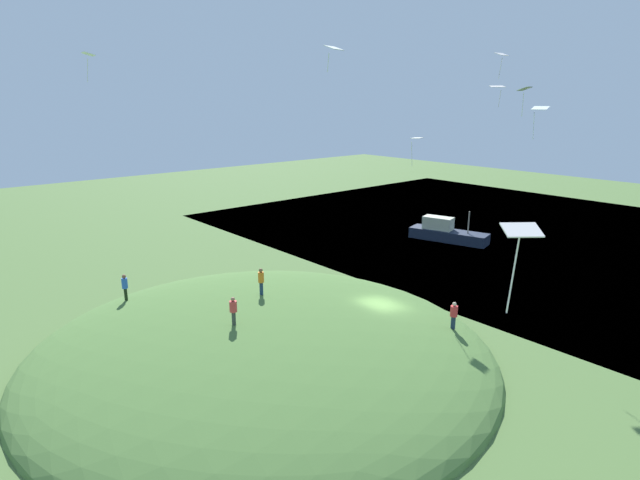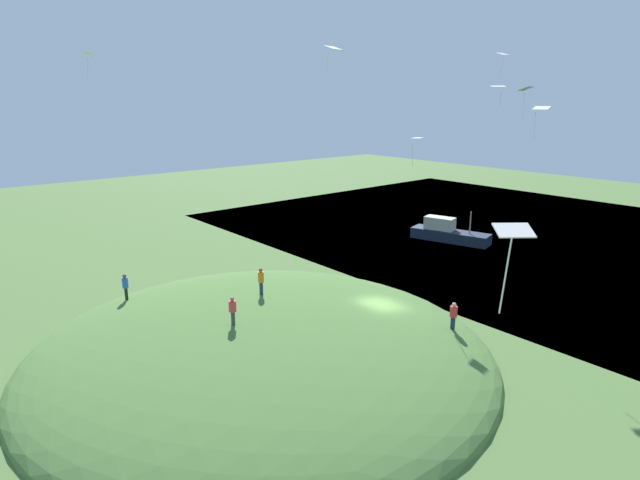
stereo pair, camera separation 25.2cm
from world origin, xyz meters
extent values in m
plane|color=#4C6B35|center=(0.00, 0.00, 0.00)|extent=(160.00, 160.00, 0.00)
cube|color=#314B76|center=(-31.06, 0.00, -0.20)|extent=(51.06, 80.00, 0.40)
ellipsoid|color=#496D33|center=(7.91, -2.39, 0.00)|extent=(26.92, 27.59, 4.29)
cube|color=#182133|center=(-21.37, -10.04, 0.56)|extent=(4.23, 8.48, 1.13)
cube|color=#B0B599|center=(-21.05, -11.23, 1.79)|extent=(2.27, 3.37, 1.32)
cylinder|color=gray|center=(-21.90, -8.06, 2.29)|extent=(0.14, 0.14, 2.32)
cube|color=#333B33|center=(9.53, -2.71, 2.53)|extent=(0.14, 0.24, 0.80)
cylinder|color=#CD3B38|center=(9.53, -2.71, 3.24)|extent=(0.44, 0.44, 0.63)
sphere|color=#9F694F|center=(9.53, -2.71, 3.68)|extent=(0.24, 0.24, 0.24)
cube|color=black|center=(12.10, -12.40, 1.76)|extent=(0.16, 0.23, 0.89)
cylinder|color=blue|center=(12.10, -12.40, 2.55)|extent=(0.47, 0.47, 0.70)
sphere|color=brown|center=(12.10, -12.40, 3.04)|extent=(0.27, 0.27, 0.27)
cube|color=#1A324E|center=(5.59, -5.70, 2.49)|extent=(0.19, 0.24, 0.88)
cylinder|color=orange|center=(5.59, -5.70, 3.27)|extent=(0.51, 0.51, 0.69)
sphere|color=brown|center=(5.59, -5.70, 3.75)|extent=(0.26, 0.26, 0.26)
cube|color=#1B2B42|center=(-1.25, 4.56, 1.55)|extent=(0.15, 0.25, 0.82)
cylinder|color=red|center=(-1.25, 4.56, 2.29)|extent=(0.46, 0.46, 0.65)
sphere|color=beige|center=(-1.25, 4.56, 2.74)|extent=(0.25, 0.25, 0.25)
cube|color=silver|center=(4.25, -0.21, 17.09)|extent=(1.08, 0.84, 0.24)
cylinder|color=silver|center=(4.52, -0.36, 16.37)|extent=(0.06, 0.18, 0.97)
cube|color=silver|center=(-6.17, -2.80, 11.86)|extent=(1.17, 0.99, 0.05)
cylinder|color=silver|center=(-5.99, -3.04, 10.72)|extent=(0.30, 0.11, 1.77)
cube|color=white|center=(13.95, -8.72, 16.80)|extent=(0.67, 0.91, 0.19)
cylinder|color=white|center=(14.08, -8.72, 15.98)|extent=(0.14, 0.17, 1.22)
cube|color=silver|center=(-12.47, -0.43, 17.70)|extent=(1.02, 0.74, 0.25)
cylinder|color=silver|center=(-12.55, -0.48, 16.73)|extent=(0.07, 0.21, 1.47)
cube|color=silver|center=(13.59, 15.78, 11.89)|extent=(0.91, 0.87, 0.20)
cylinder|color=silver|center=(13.33, 15.56, 10.81)|extent=(0.11, 0.11, 1.78)
cube|color=silver|center=(-11.13, 0.24, 15.42)|extent=(1.20, 1.18, 0.14)
cylinder|color=silver|center=(-11.25, 0.44, 14.57)|extent=(0.21, 0.04, 1.19)
cube|color=white|center=(-8.33, 3.83, 15.17)|extent=(1.11, 0.83, 0.27)
cylinder|color=white|center=(-8.45, 3.74, 14.19)|extent=(0.07, 0.04, 1.45)
cube|color=white|center=(-12.21, 3.06, 13.94)|extent=(0.89, 1.17, 0.25)
cylinder|color=white|center=(-12.08, 2.77, 12.72)|extent=(0.04, 0.15, 1.91)
camera|label=1|loc=(23.31, 20.73, 14.44)|focal=28.67mm
camera|label=2|loc=(23.12, 20.89, 14.44)|focal=28.67mm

